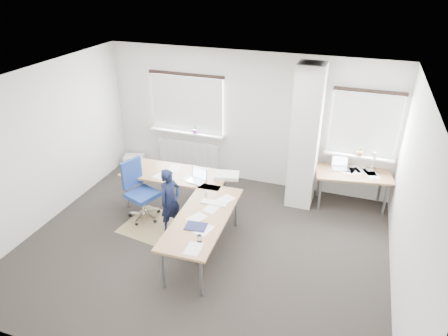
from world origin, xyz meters
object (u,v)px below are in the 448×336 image
(desk_main, at_px, (191,195))
(person, at_px, (170,201))
(task_chair, at_px, (142,202))
(desk_side, at_px, (353,175))

(desk_main, bearing_deg, person, -154.07)
(desk_main, relative_size, person, 2.18)
(person, bearing_deg, desk_main, -40.09)
(task_chair, bearing_deg, desk_side, 44.72)
(desk_side, bearing_deg, desk_main, -157.22)
(desk_main, height_order, person, person)
(desk_main, relative_size, desk_side, 1.74)
(desk_side, height_order, task_chair, desk_side)
(desk_main, xyz_separation_m, desk_side, (2.65, 1.71, -0.01))
(task_chair, relative_size, person, 0.95)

